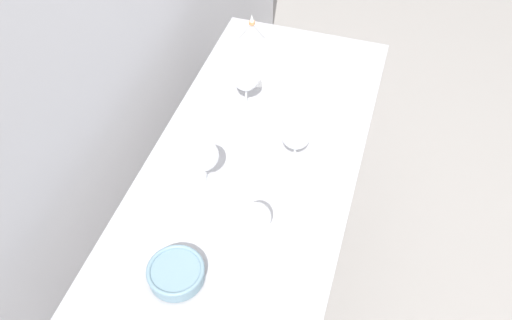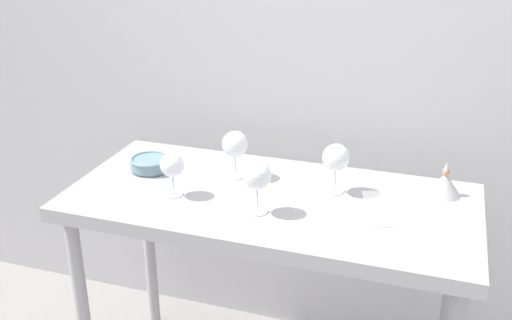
{
  "view_description": "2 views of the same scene",
  "coord_description": "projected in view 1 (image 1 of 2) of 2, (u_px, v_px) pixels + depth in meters",
  "views": [
    {
      "loc": [
        -1.09,
        -0.34,
        2.15
      ],
      "look_at": [
        -0.07,
        -0.02,
        0.95
      ],
      "focal_mm": 37.01,
      "sensor_mm": 36.0,
      "label": 1
    },
    {
      "loc": [
        0.52,
        -1.76,
        1.82
      ],
      "look_at": [
        -0.07,
        0.04,
        1.01
      ],
      "focal_mm": 41.79,
      "sensor_mm": 36.0,
      "label": 2
    }
  ],
  "objects": [
    {
      "name": "wine_glass_near_center",
      "position": [
        296.0,
        136.0,
        1.57
      ],
      "size": [
        0.09,
        0.09,
        0.17
      ],
      "color": "white",
      "rests_on": "steel_counter"
    },
    {
      "name": "wine_glass_far_right",
      "position": [
        246.0,
        78.0,
        1.75
      ],
      "size": [
        0.1,
        0.1,
        0.18
      ],
      "color": "white",
      "rests_on": "steel_counter"
    },
    {
      "name": "wine_glass_near_left",
      "position": [
        256.0,
        219.0,
        1.39
      ],
      "size": [
        0.08,
        0.08,
        0.15
      ],
      "color": "white",
      "rests_on": "steel_counter"
    },
    {
      "name": "decanter_funnel",
      "position": [
        252.0,
        33.0,
        2.06
      ],
      "size": [
        0.12,
        0.12,
        0.12
      ],
      "color": "#B9B9B9",
      "rests_on": "steel_counter"
    },
    {
      "name": "back_wall",
      "position": [
        90.0,
        19.0,
        1.49
      ],
      "size": [
        3.8,
        0.04,
        2.6
      ],
      "primitive_type": "cube",
      "color": "#B9B9BE",
      "rests_on": "ground_plane"
    },
    {
      "name": "wine_glass_far_left",
      "position": [
        203.0,
        156.0,
        1.51
      ],
      "size": [
        0.1,
        0.1,
        0.18
      ],
      "color": "white",
      "rests_on": "steel_counter"
    },
    {
      "name": "steel_counter",
      "position": [
        257.0,
        174.0,
        1.77
      ],
      "size": [
        1.4,
        0.65,
        0.9
      ],
      "color": "#A3A3A8",
      "rests_on": "ground_plane"
    },
    {
      "name": "tasting_bowl",
      "position": [
        176.0,
        273.0,
        1.37
      ],
      "size": [
        0.15,
        0.15,
        0.05
      ],
      "color": "beige",
      "rests_on": "steel_counter"
    },
    {
      "name": "ground_plane",
      "position": [
        255.0,
        287.0,
        2.37
      ],
      "size": [
        6.0,
        6.0,
        0.0
      ],
      "primitive_type": "plane",
      "color": "gray"
    },
    {
      "name": "tasting_sheet_upper",
      "position": [
        281.0,
        72.0,
        1.96
      ],
      "size": [
        0.24,
        0.29,
        0.0
      ],
      "primitive_type": "cube",
      "rotation": [
        0.0,
        0.0,
        0.3
      ],
      "color": "white",
      "rests_on": "steel_counter"
    }
  ]
}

